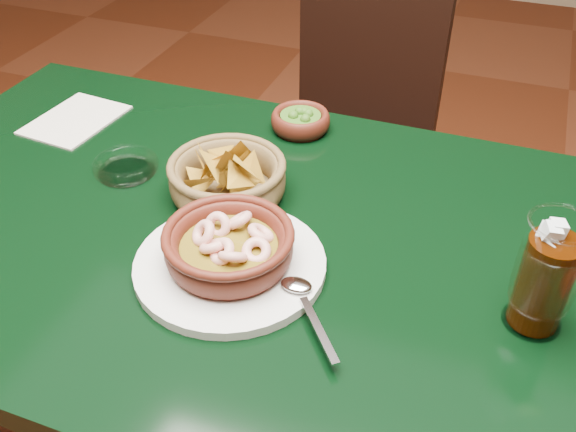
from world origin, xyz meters
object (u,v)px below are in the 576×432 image
(dining_chair, at_px, (347,147))
(dining_table, at_px, (214,266))
(chip_basket, at_px, (227,178))
(shrimp_plate, at_px, (230,251))
(cola_drink, at_px, (546,276))

(dining_chair, bearing_deg, dining_table, -92.69)
(dining_chair, bearing_deg, chip_basket, -92.89)
(dining_table, xyz_separation_m, dining_chair, (0.03, 0.71, -0.17))
(dining_table, relative_size, shrimp_plate, 3.55)
(dining_chair, relative_size, chip_basket, 3.95)
(cola_drink, bearing_deg, dining_chair, 121.21)
(dining_table, height_order, dining_chair, dining_chair)
(dining_table, distance_m, dining_chair, 0.73)
(shrimp_plate, xyz_separation_m, cola_drink, (0.41, 0.04, 0.05))
(dining_table, xyz_separation_m, cola_drink, (0.49, -0.05, 0.18))
(chip_basket, relative_size, cola_drink, 1.19)
(shrimp_plate, bearing_deg, chip_basket, 115.87)
(dining_table, distance_m, cola_drink, 0.52)
(dining_table, relative_size, dining_chair, 1.36)
(dining_chair, distance_m, cola_drink, 0.94)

